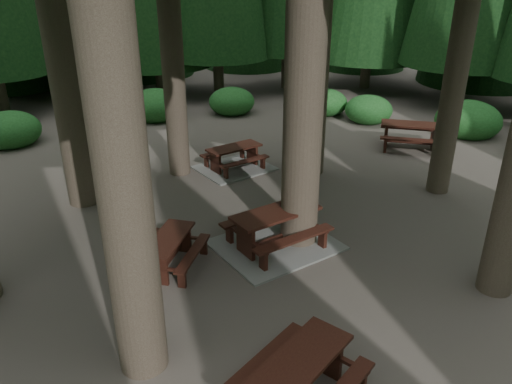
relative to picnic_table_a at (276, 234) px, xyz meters
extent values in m
plane|color=#584F48|center=(-0.22, -0.06, -0.31)|extent=(80.00, 80.00, 0.00)
cube|color=gray|center=(0.00, 0.00, -0.29)|extent=(3.18, 2.92, 0.05)
cube|color=#33140F|center=(0.00, 0.00, 0.53)|extent=(2.17, 1.46, 0.07)
cube|color=#33140F|center=(-0.24, 0.63, 0.19)|extent=(1.99, 0.99, 0.06)
cube|color=#33140F|center=(0.24, -0.63, 0.19)|extent=(1.99, 0.99, 0.06)
cube|color=#33140F|center=(-0.76, -0.29, 0.09)|extent=(0.31, 0.61, 0.81)
cube|color=#33140F|center=(-0.76, -0.29, 0.16)|extent=(0.67, 1.56, 0.07)
cube|color=#33140F|center=(0.76, 0.29, 0.09)|extent=(0.31, 0.61, 0.81)
cube|color=#33140F|center=(0.76, 0.29, 0.16)|extent=(0.67, 1.56, 0.07)
cube|color=#33140F|center=(0.00, 0.00, -0.11)|extent=(1.61, 0.69, 0.09)
cube|color=#33140F|center=(-2.41, -0.30, 0.36)|extent=(1.29, 1.72, 0.05)
cube|color=#33140F|center=(-2.89, -0.06, 0.09)|extent=(0.93, 1.54, 0.04)
cube|color=#33140F|center=(-1.93, -0.55, 0.09)|extent=(0.93, 1.54, 0.04)
cube|color=#33140F|center=(-2.70, -0.88, 0.01)|extent=(0.47, 0.29, 0.64)
cube|color=#33140F|center=(-2.70, -0.88, 0.06)|extent=(1.19, 0.65, 0.05)
cube|color=#33140F|center=(-2.12, 0.27, 0.01)|extent=(0.47, 0.29, 0.64)
cube|color=#33140F|center=(-2.12, 0.27, 0.06)|extent=(1.19, 0.65, 0.05)
cube|color=#33140F|center=(-2.41, -0.30, -0.15)|extent=(0.67, 1.23, 0.07)
cube|color=gray|center=(-0.03, 4.83, -0.29)|extent=(2.70, 2.49, 0.05)
cube|color=#33140F|center=(-0.03, 4.83, 0.40)|extent=(1.82, 1.27, 0.06)
cube|color=#33140F|center=(-0.24, 5.36, 0.11)|extent=(1.66, 0.87, 0.05)
cube|color=#33140F|center=(0.19, 4.31, 0.11)|extent=(1.66, 0.87, 0.05)
cube|color=#33140F|center=(-0.65, 4.57, 0.03)|extent=(0.27, 0.51, 0.68)
cube|color=#33140F|center=(-0.65, 4.57, 0.08)|extent=(0.60, 1.29, 0.06)
cube|color=#33140F|center=(0.60, 5.10, 0.03)|extent=(0.27, 0.51, 0.68)
cube|color=#33140F|center=(0.60, 5.10, 0.08)|extent=(0.60, 1.29, 0.06)
cube|color=#33140F|center=(-0.03, 4.83, -0.14)|extent=(1.34, 0.62, 0.08)
cube|color=#33140F|center=(6.29, 5.41, 0.52)|extent=(2.14, 1.61, 0.07)
cube|color=#33140F|center=(6.59, 6.01, 0.19)|extent=(1.92, 1.16, 0.06)
cube|color=#33140F|center=(5.99, 4.81, 0.19)|extent=(1.92, 1.16, 0.06)
cube|color=#33140F|center=(5.58, 5.77, 0.09)|extent=(0.36, 0.59, 0.80)
cube|color=#33140F|center=(5.58, 5.77, 0.16)|extent=(0.81, 1.48, 0.07)
cube|color=#33140F|center=(7.01, 5.05, 0.09)|extent=(0.36, 0.59, 0.80)
cube|color=#33140F|center=(7.01, 5.05, 0.16)|extent=(0.81, 1.48, 0.07)
cube|color=#33140F|center=(6.29, 5.41, -0.11)|extent=(1.53, 0.84, 0.09)
cube|color=#33140F|center=(-0.85, -4.36, 0.46)|extent=(1.90, 1.71, 0.06)
cube|color=#33140F|center=(-1.23, -3.88, 0.15)|extent=(1.61, 1.35, 0.05)
cube|color=#33140F|center=(-0.27, -3.91, 0.06)|extent=(0.41, 0.49, 0.74)
cube|color=#33140F|center=(-0.27, -3.91, 0.12)|extent=(0.99, 1.22, 0.06)
ellipsoid|color=#1E591F|center=(9.22, 6.39, 0.09)|extent=(2.42, 2.42, 1.49)
ellipsoid|color=#1E591F|center=(6.22, 8.63, 0.09)|extent=(1.90, 1.90, 1.17)
ellipsoid|color=#1E591F|center=(4.92, 10.10, 0.09)|extent=(1.84, 1.84, 1.13)
ellipsoid|color=#1E591F|center=(1.08, 11.19, 0.09)|extent=(1.95, 1.95, 1.20)
ellipsoid|color=#1E591F|center=(-2.15, 11.14, 0.09)|extent=(2.31, 2.31, 1.42)
ellipsoid|color=#1E591F|center=(-4.31, 10.50, 0.09)|extent=(1.93, 1.93, 1.19)
ellipsoid|color=#1E591F|center=(-7.33, 9.00, 0.09)|extent=(2.15, 2.15, 1.32)
camera|label=1|loc=(-2.67, -9.48, 5.56)|focal=35.00mm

